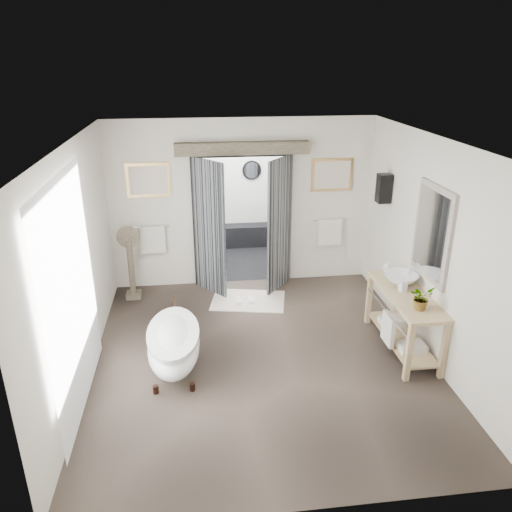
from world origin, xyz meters
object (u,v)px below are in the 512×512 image
at_px(rug, 248,300).
at_px(basin, 401,280).
at_px(clawfoot_tub, 174,343).
at_px(vanity, 403,316).

relative_size(rug, basin, 2.46).
relative_size(clawfoot_tub, vanity, 0.94).
xyz_separation_m(clawfoot_tub, rug, (1.17, 1.77, -0.35)).
bearing_deg(vanity, rug, 138.88).
xyz_separation_m(vanity, rug, (-1.95, 1.70, -0.50)).
distance_m(clawfoot_tub, vanity, 3.12).
bearing_deg(rug, clawfoot_tub, -123.41).
relative_size(clawfoot_tub, rug, 1.26).
distance_m(rug, basin, 2.61).
height_order(vanity, basin, basin).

